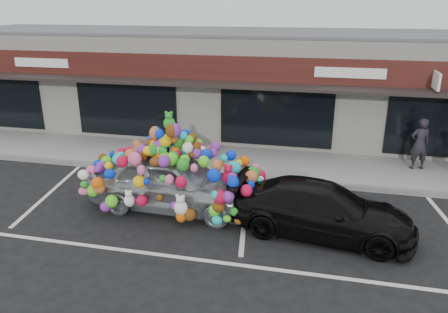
# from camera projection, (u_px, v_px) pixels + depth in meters

# --- Properties ---
(ground) EXTENTS (90.00, 90.00, 0.00)m
(ground) POSITION_uv_depth(u_px,v_px,m) (146.00, 206.00, 12.35)
(ground) COLOR black
(ground) RESTS_ON ground
(shop_building) EXTENTS (24.00, 7.20, 4.31)m
(shop_building) POSITION_uv_depth(u_px,v_px,m) (217.00, 80.00, 19.38)
(shop_building) COLOR white
(shop_building) RESTS_ON ground
(sidewalk) EXTENTS (26.00, 3.00, 0.15)m
(sidewalk) POSITION_uv_depth(u_px,v_px,m) (188.00, 157.00, 16.00)
(sidewalk) COLOR gray
(sidewalk) RESTS_ON ground
(kerb) EXTENTS (26.00, 0.18, 0.16)m
(kerb) POSITION_uv_depth(u_px,v_px,m) (175.00, 172.00, 14.62)
(kerb) COLOR slate
(kerb) RESTS_ON ground
(parking_stripe_left) EXTENTS (0.73, 4.37, 0.01)m
(parking_stripe_left) POSITION_uv_depth(u_px,v_px,m) (50.00, 193.00, 13.20)
(parking_stripe_left) COLOR silver
(parking_stripe_left) RESTS_ON ground
(parking_stripe_mid) EXTENTS (0.73, 4.37, 0.01)m
(parking_stripe_mid) POSITION_uv_depth(u_px,v_px,m) (245.00, 213.00, 11.94)
(parking_stripe_mid) COLOR silver
(parking_stripe_mid) RESTS_ON ground
(lane_line) EXTENTS (14.00, 0.12, 0.01)m
(lane_line) POSITION_uv_depth(u_px,v_px,m) (190.00, 259.00, 9.81)
(lane_line) COLOR silver
(lane_line) RESTS_ON ground
(toy_car) EXTENTS (3.33, 4.99, 2.87)m
(toy_car) POSITION_uv_depth(u_px,v_px,m) (172.00, 175.00, 11.95)
(toy_car) COLOR silver
(toy_car) RESTS_ON ground
(black_sedan) EXTENTS (2.40, 4.67, 1.30)m
(black_sedan) POSITION_uv_depth(u_px,v_px,m) (322.00, 210.00, 10.68)
(black_sedan) COLOR black
(black_sedan) RESTS_ON ground
(pedestrian_a) EXTENTS (0.72, 0.56, 1.75)m
(pedestrian_a) POSITION_uv_depth(u_px,v_px,m) (420.00, 144.00, 14.42)
(pedestrian_a) COLOR black
(pedestrian_a) RESTS_ON sidewalk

